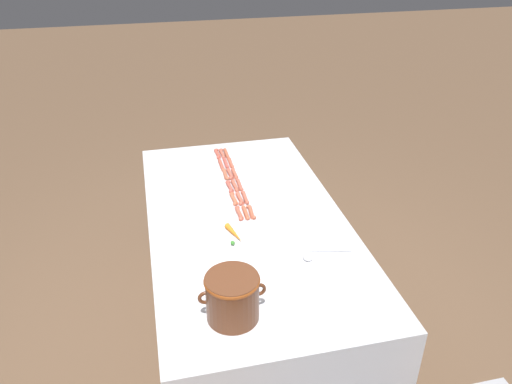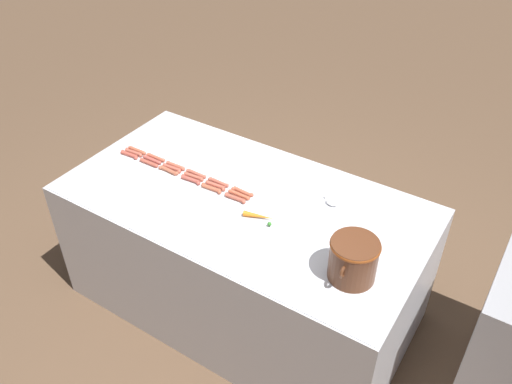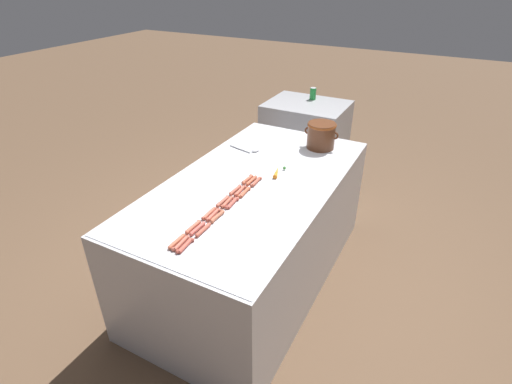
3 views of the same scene
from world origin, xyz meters
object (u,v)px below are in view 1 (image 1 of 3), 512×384
(hot_dog_15, at_px, (230,187))
(carrot, at_px, (234,234))
(hot_dog_0, at_px, (226,153))
(hot_dog_17, at_px, (239,213))
(hot_dog_5, at_px, (251,212))
(bean_pot, at_px, (232,295))
(hot_dog_8, at_px, (230,174))
(hot_dog_9, at_px, (235,186))
(serving_spoon, at_px, (315,255))
(hot_dog_12, at_px, (217,154))
(hot_dog_6, at_px, (222,154))
(hot_dog_7, at_px, (226,163))
(hot_dog_13, at_px, (221,164))
(hot_dog_10, at_px, (239,199))
(hot_dog_3, at_px, (239,185))
(hot_dog_4, at_px, (245,197))
(hot_dog_11, at_px, (245,213))
(hot_dog_16, at_px, (234,199))
(hot_dog_1, at_px, (230,163))
(hot_dog_2, at_px, (235,173))
(hot_dog_14, at_px, (225,174))

(hot_dog_15, relative_size, carrot, 0.80)
(hot_dog_0, distance_m, hot_dog_17, 0.80)
(hot_dog_0, bearing_deg, hot_dog_17, 85.23)
(hot_dog_5, height_order, bean_pot, bean_pot)
(hot_dog_0, distance_m, hot_dog_8, 0.31)
(hot_dog_9, xyz_separation_m, serving_spoon, (-0.26, 0.78, -0.00))
(hot_dog_12, xyz_separation_m, carrot, (0.07, 1.00, 0.00))
(hot_dog_6, xyz_separation_m, hot_dog_7, (0.00, 0.15, 0.00))
(hot_dog_7, height_order, hot_dog_13, same)
(carrot, bearing_deg, hot_dog_7, -96.80)
(hot_dog_10, xyz_separation_m, hot_dog_12, (0.03, -0.64, 0.00))
(hot_dog_3, relative_size, hot_dog_4, 1.00)
(hot_dog_0, relative_size, hot_dog_11, 1.00)
(hot_dog_16, height_order, carrot, carrot)
(hot_dog_13, bearing_deg, hot_dog_15, 90.30)
(hot_dog_6, distance_m, hot_dog_13, 0.16)
(hot_dog_0, xyz_separation_m, hot_dog_1, (-0.00, 0.15, 0.00))
(hot_dog_12, bearing_deg, hot_dog_2, 100.84)
(hot_dog_7, distance_m, hot_dog_8, 0.16)
(hot_dog_10, bearing_deg, hot_dog_12, -87.46)
(serving_spoon, distance_m, carrot, 0.44)
(hot_dog_16, bearing_deg, hot_dog_11, 101.77)
(hot_dog_11, bearing_deg, hot_dog_16, -78.23)
(hot_dog_6, distance_m, carrot, 1.00)
(hot_dog_11, relative_size, hot_dog_14, 1.00)
(hot_dog_4, distance_m, hot_dog_7, 0.48)
(hot_dog_6, xyz_separation_m, hot_dog_9, (0.00, 0.48, 0.00))
(hot_dog_7, height_order, hot_dog_10, same)
(hot_dog_1, distance_m, hot_dog_2, 0.16)
(hot_dog_15, bearing_deg, hot_dog_13, -89.70)
(hot_dog_5, relative_size, hot_dog_9, 1.00)
(hot_dog_5, xyz_separation_m, serving_spoon, (-0.23, 0.46, -0.00))
(hot_dog_11, bearing_deg, hot_dog_15, -84.31)
(hot_dog_5, distance_m, hot_dog_16, 0.18)
(hot_dog_1, bearing_deg, hot_dog_3, 89.75)
(hot_dog_15, distance_m, bean_pot, 1.12)
(hot_dog_11, relative_size, hot_dog_16, 1.00)
(hot_dog_14, distance_m, carrot, 0.69)
(hot_dog_11, xyz_separation_m, hot_dog_12, (0.03, -0.80, 0.00))
(hot_dog_10, height_order, hot_dog_12, same)
(hot_dog_12, bearing_deg, hot_dog_10, 92.54)
(serving_spoon, bearing_deg, hot_dog_13, -74.95)
(hot_dog_5, height_order, carrot, carrot)
(hot_dog_13, bearing_deg, hot_dog_8, 101.75)
(hot_dog_12, distance_m, bean_pot, 1.60)
(hot_dog_12, bearing_deg, hot_dog_11, 92.16)
(hot_dog_0, distance_m, hot_dog_11, 0.79)
(hot_dog_9, bearing_deg, hot_dog_3, -169.38)
(hot_dog_3, xyz_separation_m, hot_dog_15, (0.06, 0.01, 0.00))
(hot_dog_12, bearing_deg, hot_dog_1, 111.75)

